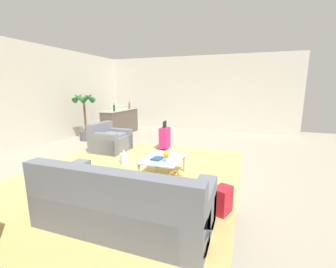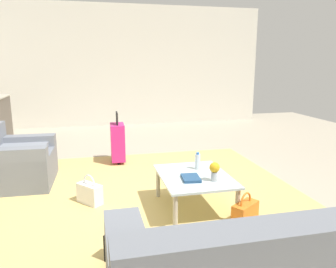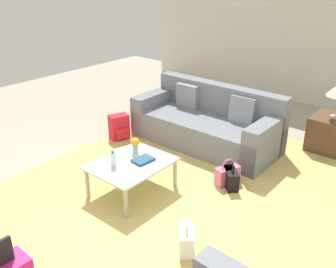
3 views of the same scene
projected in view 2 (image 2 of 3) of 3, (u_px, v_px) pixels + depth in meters
name	position (u px, v px, depth m)	size (l,w,h in m)	color
ground_plane	(145.00, 199.00, 4.02)	(12.00, 12.00, 0.00)	#A89E89
wall_right	(113.00, 66.00, 8.51)	(0.12, 8.00, 3.10)	beige
area_rug	(135.00, 223.00, 3.41)	(5.20, 4.40, 0.01)	tan
armchair	(13.00, 164.00, 4.45)	(0.98, 0.92, 0.81)	slate
coffee_table	(194.00, 179.00, 3.68)	(0.96, 0.76, 0.40)	silver
water_bottle	(198.00, 161.00, 3.86)	(0.06, 0.06, 0.20)	silver
coffee_table_book	(191.00, 178.00, 3.53)	(0.25, 0.18, 0.03)	navy
flower_vase	(214.00, 170.00, 3.46)	(0.11, 0.11, 0.21)	#B2B7BC
suitcase_magenta	(118.00, 142.00, 5.43)	(0.41, 0.23, 0.85)	#D12375
handbag_black	(124.00, 249.00, 2.70)	(0.32, 0.33, 0.36)	black
handbag_orange	(245.00, 213.00, 3.35)	(0.30, 0.34, 0.36)	orange
handbag_pink	(133.00, 251.00, 2.68)	(0.35, 0.24, 0.36)	pink
handbag_white	(90.00, 193.00, 3.87)	(0.33, 0.31, 0.36)	white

